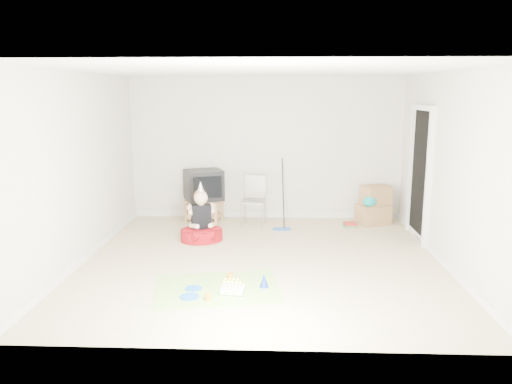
{
  "coord_description": "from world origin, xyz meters",
  "views": [
    {
      "loc": [
        0.18,
        -6.69,
        2.32
      ],
      "look_at": [
        -0.1,
        0.4,
        0.9
      ],
      "focal_mm": 35.0,
      "sensor_mm": 36.0,
      "label": 1
    }
  ],
  "objects_px": {
    "folding_chair": "(254,201)",
    "birthday_cake": "(233,290)",
    "tv_stand": "(204,208)",
    "cardboard_boxes": "(374,206)",
    "seated_woman": "(202,228)",
    "crt_tv": "(204,185)"
  },
  "relations": [
    {
      "from": "tv_stand",
      "to": "cardboard_boxes",
      "type": "xyz_separation_m",
      "value": [
        3.07,
        -0.08,
        0.09
      ]
    },
    {
      "from": "tv_stand",
      "to": "crt_tv",
      "type": "distance_m",
      "value": 0.43
    },
    {
      "from": "tv_stand",
      "to": "cardboard_boxes",
      "type": "bearing_deg",
      "value": -1.53
    },
    {
      "from": "crt_tv",
      "to": "birthday_cake",
      "type": "relative_size",
      "value": 2.17
    },
    {
      "from": "crt_tv",
      "to": "cardboard_boxes",
      "type": "distance_m",
      "value": 3.09
    },
    {
      "from": "tv_stand",
      "to": "cardboard_boxes",
      "type": "distance_m",
      "value": 3.07
    },
    {
      "from": "cardboard_boxes",
      "to": "folding_chair",
      "type": "bearing_deg",
      "value": -174.65
    },
    {
      "from": "birthday_cake",
      "to": "folding_chair",
      "type": "bearing_deg",
      "value": 88.0
    },
    {
      "from": "seated_woman",
      "to": "tv_stand",
      "type": "bearing_deg",
      "value": 96.13
    },
    {
      "from": "tv_stand",
      "to": "birthday_cake",
      "type": "height_order",
      "value": "tv_stand"
    },
    {
      "from": "cardboard_boxes",
      "to": "birthday_cake",
      "type": "distance_m",
      "value": 3.98
    },
    {
      "from": "crt_tv",
      "to": "cardboard_boxes",
      "type": "xyz_separation_m",
      "value": [
        3.07,
        -0.08,
        -0.34
      ]
    },
    {
      "from": "birthday_cake",
      "to": "tv_stand",
      "type": "bearing_deg",
      "value": 103.63
    },
    {
      "from": "folding_chair",
      "to": "birthday_cake",
      "type": "relative_size",
      "value": 3.08
    },
    {
      "from": "cardboard_boxes",
      "to": "seated_woman",
      "type": "distance_m",
      "value": 3.16
    },
    {
      "from": "cardboard_boxes",
      "to": "seated_woman",
      "type": "bearing_deg",
      "value": -158.42
    },
    {
      "from": "crt_tv",
      "to": "folding_chair",
      "type": "height_order",
      "value": "crt_tv"
    },
    {
      "from": "folding_chair",
      "to": "birthday_cake",
      "type": "height_order",
      "value": "folding_chair"
    },
    {
      "from": "crt_tv",
      "to": "folding_chair",
      "type": "xyz_separation_m",
      "value": [
        0.92,
        -0.28,
        -0.23
      ]
    },
    {
      "from": "tv_stand",
      "to": "crt_tv",
      "type": "relative_size",
      "value": 1.11
    },
    {
      "from": "crt_tv",
      "to": "folding_chair",
      "type": "bearing_deg",
      "value": -40.46
    },
    {
      "from": "seated_woman",
      "to": "birthday_cake",
      "type": "bearing_deg",
      "value": -72.15
    }
  ]
}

